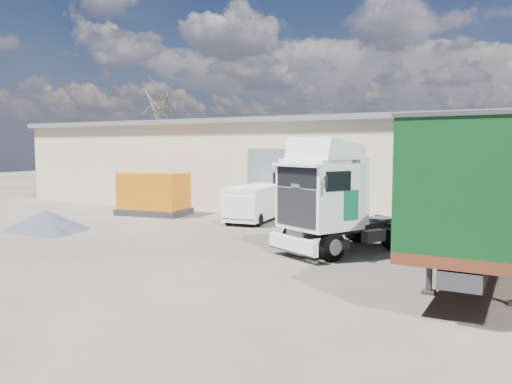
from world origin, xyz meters
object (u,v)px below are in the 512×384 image
at_px(tractor_unit, 336,205).
at_px(bare_tree, 159,97).
at_px(panel_van, 254,203).
at_px(orange_skip, 154,196).
at_px(box_trailer, 490,180).

bearing_deg(tractor_unit, bare_tree, 168.77).
xyz_separation_m(bare_tree, panel_van, (15.51, -12.26, -7.01)).
relative_size(bare_tree, orange_skip, 2.45).
distance_m(tractor_unit, panel_van, 7.87).
xyz_separation_m(bare_tree, tractor_unit, (21.44, -17.38, -6.25)).
height_order(bare_tree, panel_van, bare_tree).
height_order(tractor_unit, box_trailer, box_trailer).
distance_m(bare_tree, tractor_unit, 28.29).
xyz_separation_m(box_trailer, panel_van, (-10.70, 4.65, -1.73)).
xyz_separation_m(panel_van, orange_skip, (-6.03, -0.22, 0.09)).
distance_m(tractor_unit, box_trailer, 4.89).
xyz_separation_m(box_trailer, orange_skip, (-16.74, 4.44, -1.63)).
bearing_deg(orange_skip, tractor_unit, -29.03).
xyz_separation_m(tractor_unit, box_trailer, (4.77, 0.47, 0.96)).
distance_m(box_trailer, panel_van, 11.80).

